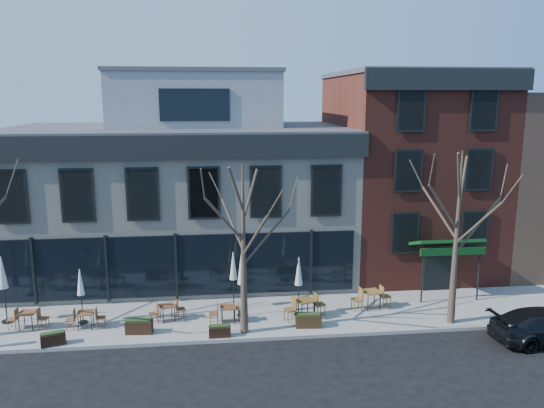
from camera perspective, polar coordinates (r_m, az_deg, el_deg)
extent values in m
plane|color=black|center=(26.46, -10.11, -10.45)|extent=(120.00, 120.00, 0.00)
cube|color=gray|center=(24.42, -2.64, -12.00)|extent=(33.50, 4.70, 0.15)
cube|color=beige|center=(30.13, -9.79, 0.21)|extent=(18.00, 10.00, 8.00)
cube|color=#47474C|center=(29.62, -10.06, 7.92)|extent=(18.30, 10.30, 0.30)
cube|color=black|center=(24.56, -10.75, 6.02)|extent=(18.30, 0.25, 1.10)
cube|color=black|center=(31.57, -26.87, 6.16)|extent=(0.25, 10.30, 1.10)
cube|color=black|center=(25.76, -10.27, -6.57)|extent=(17.20, 0.12, 3.00)
cube|color=black|center=(31.54, -26.47, -4.27)|extent=(0.12, 7.50, 3.00)
cube|color=gray|center=(30.52, -8.14, 10.99)|extent=(9.00, 6.50, 3.00)
cube|color=maroon|center=(31.83, 14.20, 3.36)|extent=(8.00, 10.00, 11.00)
cube|color=#47474C|center=(31.57, 14.71, 13.38)|extent=(8.20, 10.20, 0.25)
cube|color=black|center=(26.83, 18.63, 12.60)|extent=(8.20, 0.25, 1.00)
cube|color=#0C3812|center=(27.05, 18.24, -3.90)|extent=(3.20, 1.66, 0.67)
cube|color=black|center=(28.20, 17.36, -6.71)|extent=(1.40, 0.10, 2.50)
cone|color=#382B21|center=(21.53, -3.08, -5.08)|extent=(0.34, 0.34, 7.04)
cylinder|color=#382B21|center=(21.63, -0.61, -3.60)|extent=(2.00, 0.46, 2.21)
cylinder|color=#382B21|center=(22.11, -4.28, -2.20)|extent=(0.93, 1.84, 1.91)
cylinder|color=#382B21|center=(20.89, -5.13, -1.74)|extent=(1.61, 0.68, 1.97)
cylinder|color=#382B21|center=(20.51, -1.85, -3.49)|extent=(0.93, 1.83, 2.03)
cone|color=#382B21|center=(23.72, 19.22, -3.61)|extent=(0.34, 0.34, 7.48)
cylinder|color=#382B21|center=(24.19, 21.28, -2.15)|extent=(2.12, 0.48, 2.35)
cylinder|color=#382B21|center=(24.13, 17.53, -0.87)|extent=(0.98, 1.94, 2.03)
cylinder|color=#382B21|center=(22.80, 17.96, -0.35)|extent=(1.71, 0.71, 2.09)
cylinder|color=#382B21|center=(22.91, 21.29, -1.98)|extent=(0.98, 1.94, 2.16)
cube|color=brown|center=(25.02, -24.82, -10.57)|extent=(0.73, 0.73, 0.04)
cylinder|color=black|center=(25.03, -25.58, -11.52)|extent=(0.04, 0.04, 0.70)
cylinder|color=black|center=(24.82, -24.39, -11.61)|extent=(0.04, 0.04, 0.70)
cylinder|color=black|center=(25.49, -25.10, -11.06)|extent=(0.04, 0.04, 0.70)
cylinder|color=black|center=(25.29, -23.93, -11.14)|extent=(0.04, 0.04, 0.70)
cube|color=brown|center=(24.16, -19.44, -10.97)|extent=(0.70, 0.70, 0.04)
cylinder|color=black|center=(24.10, -20.13, -11.99)|extent=(0.04, 0.04, 0.68)
cylinder|color=black|center=(24.01, -18.86, -11.99)|extent=(0.04, 0.04, 0.68)
cylinder|color=black|center=(24.58, -19.91, -11.50)|extent=(0.04, 0.04, 0.68)
cylinder|color=black|center=(24.49, -18.66, -11.50)|extent=(0.04, 0.04, 0.68)
cube|color=brown|center=(24.05, -11.21, -10.67)|extent=(0.82, 0.82, 0.04)
cylinder|color=black|center=(23.89, -11.63, -11.73)|extent=(0.04, 0.04, 0.66)
cylinder|color=black|center=(24.01, -10.41, -11.57)|extent=(0.04, 0.04, 0.66)
cylinder|color=black|center=(24.35, -11.93, -11.28)|extent=(0.04, 0.04, 0.66)
cylinder|color=black|center=(24.47, -10.74, -11.12)|extent=(0.04, 0.04, 0.66)
cube|color=brown|center=(23.46, -4.75, -10.99)|extent=(0.69, 0.69, 0.04)
cylinder|color=black|center=(23.34, -5.37, -12.07)|extent=(0.04, 0.04, 0.69)
cylinder|color=black|center=(23.37, -4.02, -12.02)|extent=(0.04, 0.04, 0.69)
cylinder|color=black|center=(23.83, -5.43, -11.56)|extent=(0.04, 0.04, 0.69)
cylinder|color=black|center=(23.86, -4.12, -11.51)|extent=(0.04, 0.04, 0.69)
cube|color=brown|center=(23.82, 3.56, -10.28)|extent=(1.01, 1.01, 0.05)
cylinder|color=black|center=(23.58, 3.23, -11.62)|extent=(0.05, 0.05, 0.82)
cylinder|color=black|center=(23.86, 4.61, -11.34)|extent=(0.05, 0.05, 0.82)
cylinder|color=black|center=(24.10, 2.50, -11.08)|extent=(0.05, 0.05, 0.82)
cylinder|color=black|center=(24.38, 3.86, -10.82)|extent=(0.05, 0.05, 0.82)
cube|color=brown|center=(25.22, 10.65, -9.25)|extent=(0.89, 0.89, 0.04)
cylinder|color=black|center=(24.98, 10.27, -10.45)|extent=(0.04, 0.04, 0.80)
cylinder|color=black|center=(25.24, 11.57, -10.27)|extent=(0.04, 0.04, 0.80)
cylinder|color=black|center=(25.50, 9.66, -9.97)|extent=(0.04, 0.04, 0.80)
cylinder|color=black|center=(25.76, 10.94, -9.79)|extent=(0.04, 0.04, 0.80)
cylinder|color=black|center=(26.33, -26.58, -11.23)|extent=(0.48, 0.48, 0.06)
cylinder|color=black|center=(25.93, -26.81, -8.86)|extent=(0.05, 0.05, 2.38)
cone|color=silver|center=(25.60, -27.03, -6.58)|extent=(0.39, 0.39, 1.40)
cylinder|color=black|center=(24.99, -19.64, -11.88)|extent=(0.39, 0.39, 0.05)
cylinder|color=black|center=(24.64, -19.79, -9.84)|extent=(0.04, 0.04, 1.95)
cone|color=white|center=(24.35, -19.93, -7.90)|extent=(0.32, 0.32, 1.15)
cylinder|color=black|center=(25.10, -4.12, -11.09)|extent=(0.44, 0.44, 0.06)
cylinder|color=black|center=(24.71, -4.15, -8.83)|extent=(0.05, 0.05, 2.18)
cone|color=beige|center=(24.39, -4.19, -6.64)|extent=(0.36, 0.36, 1.29)
cylinder|color=black|center=(24.33, -3.24, -11.84)|extent=(0.46, 0.46, 0.06)
cylinder|color=black|center=(23.91, -3.27, -9.39)|extent=(0.05, 0.05, 2.29)
cone|color=silver|center=(23.56, -3.30, -7.03)|extent=(0.37, 0.37, 1.35)
cylinder|color=black|center=(24.42, 2.84, -11.74)|extent=(0.43, 0.43, 0.06)
cylinder|color=black|center=(24.03, 2.87, -9.44)|extent=(0.05, 0.05, 2.16)
cone|color=beige|center=(23.69, 2.89, -7.22)|extent=(0.35, 0.35, 1.28)
cube|color=black|center=(23.30, -22.48, -13.29)|extent=(1.01, 0.66, 0.47)
cube|color=#1E3314|center=(23.20, -22.53, -12.72)|extent=(0.90, 0.55, 0.08)
cube|color=black|center=(23.23, -14.09, -12.70)|extent=(1.12, 0.52, 0.55)
cube|color=#1E3314|center=(23.11, -14.13, -12.03)|extent=(1.01, 0.43, 0.09)
cube|color=black|center=(22.39, -5.64, -13.49)|extent=(0.90, 0.37, 0.44)
cube|color=#1E3314|center=(22.29, -5.65, -12.93)|extent=(0.80, 0.30, 0.07)
cube|color=#312110|center=(23.17, 3.95, -12.43)|extent=(1.12, 0.53, 0.54)
cube|color=#1E3314|center=(23.06, 3.96, -11.76)|extent=(1.01, 0.44, 0.09)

